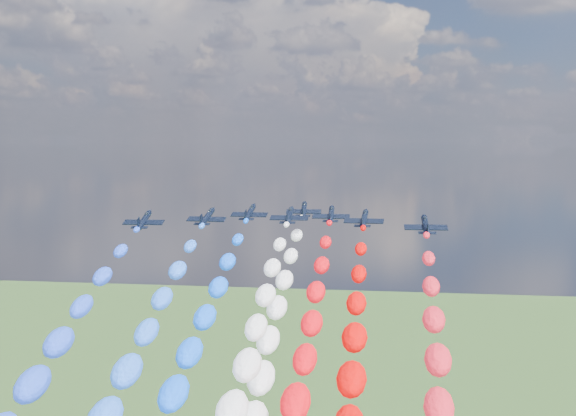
# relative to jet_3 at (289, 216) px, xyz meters

# --- Properties ---
(jet_0) EXTENTS (8.81, 11.66, 5.54)m
(jet_0) POSITION_rel_jet_3_xyz_m (-28.13, -12.78, 0.00)
(jet_0) COLOR black
(jet_1) EXTENTS (8.86, 11.69, 5.54)m
(jet_1) POSITION_rel_jet_3_xyz_m (-16.95, -5.01, 0.00)
(jet_1) COLOR black
(jet_2) EXTENTS (8.59, 11.50, 5.54)m
(jet_2) POSITION_rel_jet_3_xyz_m (-9.82, 5.73, 0.00)
(jet_2) COLOR black
(jet_3) EXTENTS (8.35, 11.33, 5.54)m
(jet_3) POSITION_rel_jet_3_xyz_m (0.00, 0.00, 0.00)
(jet_3) COLOR black
(jet_4) EXTENTS (8.96, 11.76, 5.54)m
(jet_4) POSITION_rel_jet_3_xyz_m (1.36, 14.66, 0.00)
(jet_4) COLOR black
(trail_4) EXTENTS (6.20, 122.17, 55.06)m
(trail_4) POSITION_rel_jet_3_xyz_m (1.36, -47.78, -25.80)
(trail_4) COLOR white
(jet_5) EXTENTS (8.59, 11.50, 5.54)m
(jet_5) POSITION_rel_jet_3_xyz_m (8.64, 4.27, 0.00)
(jet_5) COLOR black
(jet_6) EXTENTS (8.84, 11.68, 5.54)m
(jet_6) POSITION_rel_jet_3_xyz_m (16.17, -3.96, 0.00)
(jet_6) COLOR black
(jet_7) EXTENTS (8.72, 11.59, 5.54)m
(jet_7) POSITION_rel_jet_3_xyz_m (28.33, -13.67, 0.00)
(jet_7) COLOR black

